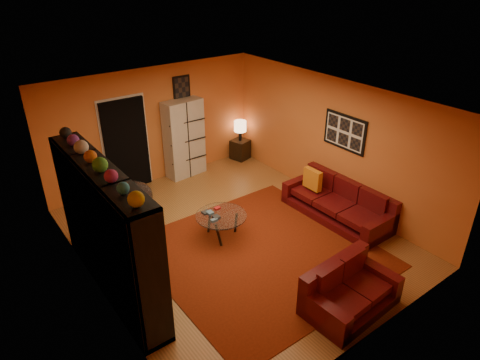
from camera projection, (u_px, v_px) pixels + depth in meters
floor at (233, 237)px, 7.95m from camera, size 6.00×6.00×0.00m
ceiling at (232, 101)px, 6.75m from camera, size 6.00×6.00×0.00m
wall_back at (154, 126)px, 9.48m from camera, size 6.00×0.00×6.00m
wall_front at (377, 263)px, 5.22m from camera, size 6.00×0.00×6.00m
wall_left at (89, 222)px, 6.02m from camera, size 0.00×6.00×6.00m
wall_right at (332, 141)px, 8.68m from camera, size 0.00×6.00×6.00m
rug at (261, 253)px, 7.50m from camera, size 3.60×3.60×0.01m
doorway at (126, 145)px, 9.21m from camera, size 0.95×0.10×2.04m
wall_art_right at (345, 132)px, 8.32m from camera, size 0.03×1.00×0.70m
wall_art_back at (181, 87)px, 9.52m from camera, size 0.42×0.03×0.52m
entertainment_unit at (107, 231)px, 6.26m from camera, size 0.45×3.00×2.10m
tv at (110, 232)px, 6.34m from camera, size 0.98×0.13×0.56m
sofa at (340, 203)px, 8.48m from camera, size 0.94×2.23×0.85m
loveseat at (347, 290)px, 6.26m from camera, size 1.44×0.92×0.85m
throw_pillow at (313, 179)px, 8.65m from camera, size 0.12×0.42×0.42m
coffee_table at (221, 217)px, 7.76m from camera, size 0.93×0.93×0.46m
storage_cabinet at (184, 139)px, 9.86m from camera, size 0.94×0.48×1.82m
bowl_chair at (133, 196)px, 8.62m from camera, size 0.78×0.78×0.63m
side_table at (240, 149)px, 10.97m from camera, size 0.49×0.49×0.50m
table_lamp at (240, 127)px, 10.68m from camera, size 0.31×0.31×0.51m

